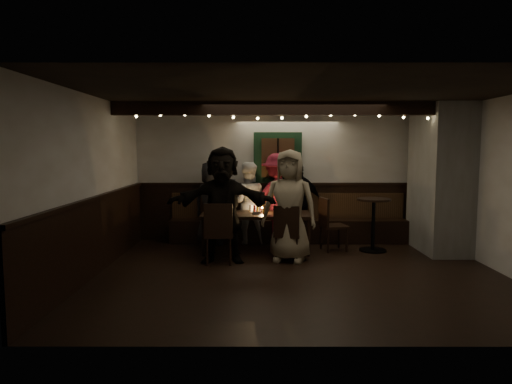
{
  "coord_description": "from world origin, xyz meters",
  "views": [
    {
      "loc": [
        -0.62,
        -6.6,
        1.86
      ],
      "look_at": [
        -0.63,
        1.6,
        1.05
      ],
      "focal_mm": 32.0,
      "sensor_mm": 36.0,
      "label": 1
    }
  ],
  "objects_px": {
    "person_b": "(225,204)",
    "person_c": "(247,203)",
    "person_f": "(223,205)",
    "person_e": "(298,202)",
    "chair_near_left": "(219,230)",
    "chair_near_right": "(288,230)",
    "person_g": "(289,206)",
    "dining_table": "(256,217)",
    "high_top": "(373,218)",
    "person_d": "(278,199)",
    "person_a": "(212,203)",
    "chair_end": "(329,221)"
  },
  "relations": [
    {
      "from": "chair_near_right",
      "to": "person_c",
      "type": "relative_size",
      "value": 0.59
    },
    {
      "from": "dining_table",
      "to": "person_b",
      "type": "xyz_separation_m",
      "value": [
        -0.59,
        0.63,
        0.15
      ]
    },
    {
      "from": "dining_table",
      "to": "chair_near_left",
      "type": "xyz_separation_m",
      "value": [
        -0.58,
        -0.89,
        -0.08
      ]
    },
    {
      "from": "chair_near_left",
      "to": "person_f",
      "type": "height_order",
      "value": "person_f"
    },
    {
      "from": "chair_end",
      "to": "person_b",
      "type": "relative_size",
      "value": 0.61
    },
    {
      "from": "chair_near_right",
      "to": "person_b",
      "type": "distance_m",
      "value": 1.76
    },
    {
      "from": "person_b",
      "to": "person_e",
      "type": "relative_size",
      "value": 0.97
    },
    {
      "from": "person_c",
      "to": "person_f",
      "type": "height_order",
      "value": "person_f"
    },
    {
      "from": "chair_end",
      "to": "person_a",
      "type": "bearing_deg",
      "value": 165.72
    },
    {
      "from": "chair_near_left",
      "to": "person_b",
      "type": "distance_m",
      "value": 1.53
    },
    {
      "from": "dining_table",
      "to": "person_b",
      "type": "relative_size",
      "value": 1.23
    },
    {
      "from": "chair_near_right",
      "to": "person_c",
      "type": "height_order",
      "value": "person_c"
    },
    {
      "from": "person_a",
      "to": "person_g",
      "type": "xyz_separation_m",
      "value": [
        1.38,
        -1.28,
        0.11
      ]
    },
    {
      "from": "person_a",
      "to": "person_f",
      "type": "distance_m",
      "value": 1.37
    },
    {
      "from": "chair_near_left",
      "to": "person_g",
      "type": "relative_size",
      "value": 0.54
    },
    {
      "from": "person_b",
      "to": "person_c",
      "type": "bearing_deg",
      "value": 173.08
    },
    {
      "from": "chair_end",
      "to": "person_d",
      "type": "relative_size",
      "value": 0.55
    },
    {
      "from": "person_a",
      "to": "person_e",
      "type": "distance_m",
      "value": 1.66
    },
    {
      "from": "person_c",
      "to": "chair_near_right",
      "type": "bearing_deg",
      "value": 106.97
    },
    {
      "from": "person_c",
      "to": "person_g",
      "type": "height_order",
      "value": "person_g"
    },
    {
      "from": "dining_table",
      "to": "person_e",
      "type": "height_order",
      "value": "person_e"
    },
    {
      "from": "chair_near_left",
      "to": "person_a",
      "type": "xyz_separation_m",
      "value": [
        -0.25,
        1.52,
        0.24
      ]
    },
    {
      "from": "person_f",
      "to": "person_a",
      "type": "bearing_deg",
      "value": 102.82
    },
    {
      "from": "person_b",
      "to": "person_c",
      "type": "relative_size",
      "value": 0.99
    },
    {
      "from": "chair_end",
      "to": "person_a",
      "type": "xyz_separation_m",
      "value": [
        -2.15,
        0.55,
        0.26
      ]
    },
    {
      "from": "dining_table",
      "to": "high_top",
      "type": "height_order",
      "value": "high_top"
    },
    {
      "from": "chair_end",
      "to": "person_a",
      "type": "relative_size",
      "value": 0.6
    },
    {
      "from": "chair_end",
      "to": "dining_table",
      "type": "bearing_deg",
      "value": -176.44
    },
    {
      "from": "dining_table",
      "to": "person_b",
      "type": "height_order",
      "value": "person_b"
    },
    {
      "from": "person_e",
      "to": "person_g",
      "type": "xyz_separation_m",
      "value": [
        -0.27,
        -1.41,
        0.11
      ]
    },
    {
      "from": "person_f",
      "to": "person_e",
      "type": "bearing_deg",
      "value": 47.46
    },
    {
      "from": "person_f",
      "to": "person_g",
      "type": "height_order",
      "value": "person_f"
    },
    {
      "from": "person_d",
      "to": "person_a",
      "type": "bearing_deg",
      "value": -9.79
    },
    {
      "from": "chair_near_left",
      "to": "person_c",
      "type": "xyz_separation_m",
      "value": [
        0.42,
        1.64,
        0.23
      ]
    },
    {
      "from": "person_f",
      "to": "dining_table",
      "type": "bearing_deg",
      "value": 52.69
    },
    {
      "from": "chair_end",
      "to": "person_e",
      "type": "bearing_deg",
      "value": 126.16
    },
    {
      "from": "dining_table",
      "to": "chair_end",
      "type": "relative_size",
      "value": 2.02
    },
    {
      "from": "chair_near_left",
      "to": "person_g",
      "type": "distance_m",
      "value": 1.21
    },
    {
      "from": "chair_near_right",
      "to": "person_g",
      "type": "distance_m",
      "value": 0.4
    },
    {
      "from": "chair_near_right",
      "to": "person_b",
      "type": "height_order",
      "value": "person_b"
    },
    {
      "from": "person_f",
      "to": "chair_near_left",
      "type": "bearing_deg",
      "value": -102.73
    },
    {
      "from": "chair_near_left",
      "to": "person_g",
      "type": "bearing_deg",
      "value": 12.1
    },
    {
      "from": "chair_end",
      "to": "person_b",
      "type": "distance_m",
      "value": 1.99
    },
    {
      "from": "chair_near_left",
      "to": "person_c",
      "type": "distance_m",
      "value": 1.71
    },
    {
      "from": "chair_near_left",
      "to": "high_top",
      "type": "xyz_separation_m",
      "value": [
        2.68,
        0.95,
        0.04
      ]
    },
    {
      "from": "dining_table",
      "to": "person_e",
      "type": "xyz_separation_m",
      "value": [
        0.82,
        0.76,
        0.17
      ]
    },
    {
      "from": "dining_table",
      "to": "person_a",
      "type": "height_order",
      "value": "person_a"
    },
    {
      "from": "person_a",
      "to": "person_b",
      "type": "xyz_separation_m",
      "value": [
        0.25,
        -0.0,
        -0.02
      ]
    },
    {
      "from": "high_top",
      "to": "person_c",
      "type": "height_order",
      "value": "person_c"
    },
    {
      "from": "chair_near_right",
      "to": "person_b",
      "type": "relative_size",
      "value": 0.59
    }
  ]
}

